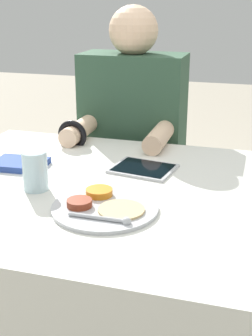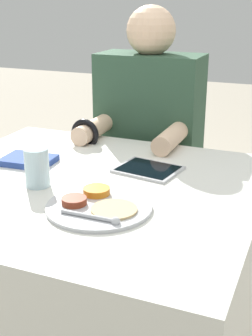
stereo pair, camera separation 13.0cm
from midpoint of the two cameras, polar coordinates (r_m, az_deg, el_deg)
The scene contains 6 objects.
dining_table at distance 1.54m, azimuth -7.28°, elevation -14.99°, with size 1.00×0.91×0.74m.
thali_tray at distance 1.19m, azimuth -5.85°, elevation -4.77°, with size 0.27×0.27×0.03m.
red_notebook at distance 1.53m, azimuth -15.19°, elevation 0.39°, with size 0.17×0.13×0.02m.
tablet_device at distance 1.45m, azimuth -0.44°, elevation -0.12°, with size 0.21×0.18×0.01m.
person_diner at distance 1.96m, azimuth -1.12°, elevation -0.02°, with size 0.41×0.43×1.22m.
drinking_glass at distance 1.33m, azimuth -13.80°, elevation -0.39°, with size 0.07×0.07×0.11m.
Camera 1 is at (0.47, -1.16, 1.26)m, focal length 50.00 mm.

